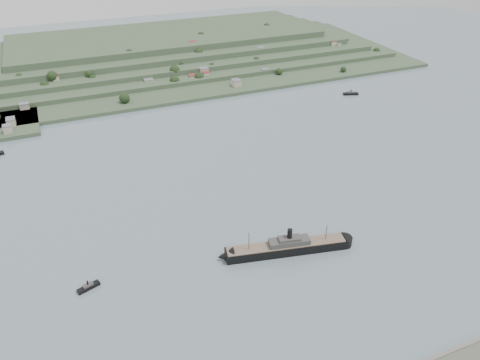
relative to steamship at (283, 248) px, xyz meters
name	(u,v)px	position (x,y,z in m)	size (l,w,h in m)	color
ground	(238,221)	(-13.93, 44.04, -4.08)	(1400.00, 1400.00, 0.00)	slate
far_peninsula	(149,55)	(13.97, 437.14, 7.80)	(760.00, 309.00, 30.00)	#3A5035
steamship	(283,248)	(0.00, 0.00, 0.00)	(91.23, 28.03, 22.07)	black
tugboat	(88,287)	(-123.04, 15.49, -2.57)	(14.18, 7.90, 6.18)	black
ferry_east	(351,93)	(206.32, 225.14, -2.47)	(18.37, 10.43, 6.65)	black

